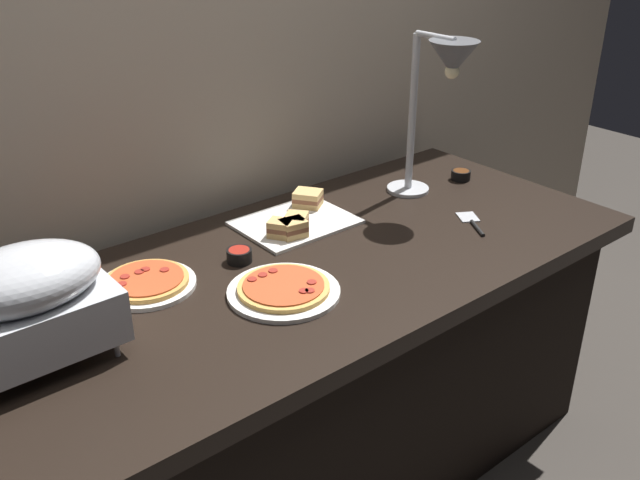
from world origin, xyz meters
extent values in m
plane|color=#38332D|center=(0.00, 0.00, 0.00)|extent=(8.00, 8.00, 0.00)
cube|color=tan|center=(0.00, 0.50, 1.20)|extent=(4.40, 0.04, 2.40)
cube|color=black|center=(0.00, 0.00, 0.73)|extent=(1.90, 0.84, 0.05)
cube|color=black|center=(0.00, 0.00, 0.35)|extent=(1.75, 0.74, 0.71)
cylinder|color=#B7BABF|center=(-0.60, -0.08, 0.78)|extent=(0.01, 0.01, 0.04)
cylinder|color=#B7BABF|center=(-0.60, 0.11, 0.78)|extent=(0.01, 0.01, 0.04)
cube|color=#B7BABF|center=(-0.73, 0.02, 0.86)|extent=(0.33, 0.24, 0.12)
ellipsoid|color=#B7BABF|center=(-0.73, 0.02, 0.96)|extent=(0.32, 0.23, 0.12)
cylinder|color=#B7BABF|center=(0.56, 0.18, 0.77)|extent=(0.14, 0.14, 0.01)
cylinder|color=#B7BABF|center=(0.56, 0.18, 1.02)|extent=(0.02, 0.02, 0.50)
cylinder|color=#B7BABF|center=(0.56, 0.10, 1.28)|extent=(0.02, 0.15, 0.02)
cone|color=#595B60|center=(0.56, 0.03, 1.23)|extent=(0.15, 0.15, 0.10)
sphere|color=#F9EAB2|center=(0.56, 0.03, 1.19)|extent=(0.04, 0.04, 0.04)
cylinder|color=white|center=(-0.16, -0.10, 0.77)|extent=(0.28, 0.28, 0.01)
cylinder|color=gold|center=(-0.16, -0.10, 0.78)|extent=(0.23, 0.23, 0.01)
cylinder|color=#B74723|center=(-0.16, -0.10, 0.79)|extent=(0.20, 0.20, 0.00)
cylinder|color=maroon|center=(-0.13, -0.17, 0.79)|extent=(0.02, 0.02, 0.00)
cylinder|color=maroon|center=(-0.15, -0.03, 0.79)|extent=(0.02, 0.02, 0.00)
cylinder|color=maroon|center=(-0.11, -0.14, 0.79)|extent=(0.02, 0.02, 0.00)
cylinder|color=maroon|center=(-0.18, -0.03, 0.79)|extent=(0.02, 0.02, 0.00)
cylinder|color=maroon|center=(-0.21, -0.03, 0.79)|extent=(0.02, 0.02, 0.00)
cylinder|color=maroon|center=(-0.15, -0.16, 0.79)|extent=(0.02, 0.02, 0.00)
cylinder|color=white|center=(-0.41, 0.15, 0.77)|extent=(0.25, 0.25, 0.01)
cylinder|color=#C68E42|center=(-0.41, 0.15, 0.78)|extent=(0.21, 0.21, 0.01)
cylinder|color=#B74723|center=(-0.41, 0.15, 0.79)|extent=(0.19, 0.19, 0.00)
cylinder|color=maroon|center=(-0.40, 0.19, 0.79)|extent=(0.02, 0.02, 0.00)
cylinder|color=maroon|center=(-0.45, 0.19, 0.79)|extent=(0.02, 0.02, 0.00)
cylinder|color=maroon|center=(-0.41, 0.19, 0.79)|extent=(0.02, 0.02, 0.00)
cylinder|color=maroon|center=(-0.48, 0.16, 0.79)|extent=(0.02, 0.02, 0.00)
cylinder|color=maroon|center=(-0.36, 0.15, 0.79)|extent=(0.02, 0.02, 0.00)
cube|color=white|center=(0.11, 0.21, 0.77)|extent=(0.34, 0.26, 0.01)
cube|color=tan|center=(0.01, 0.15, 0.78)|extent=(0.08, 0.08, 0.02)
cube|color=brown|center=(0.01, 0.15, 0.80)|extent=(0.08, 0.08, 0.01)
cube|color=tan|center=(0.01, 0.15, 0.81)|extent=(0.08, 0.08, 0.02)
cube|color=tan|center=(0.21, 0.27, 0.78)|extent=(0.11, 0.11, 0.02)
cube|color=brown|center=(0.21, 0.27, 0.80)|extent=(0.11, 0.11, 0.01)
cube|color=tan|center=(0.21, 0.27, 0.81)|extent=(0.11, 0.11, 0.02)
cube|color=tan|center=(0.07, 0.16, 0.78)|extent=(0.10, 0.09, 0.02)
cube|color=brown|center=(0.07, 0.16, 0.80)|extent=(0.10, 0.09, 0.01)
cube|color=tan|center=(0.07, 0.16, 0.81)|extent=(0.10, 0.09, 0.02)
cube|color=tan|center=(0.04, 0.13, 0.78)|extent=(0.08, 0.07, 0.02)
cube|color=brown|center=(0.04, 0.13, 0.80)|extent=(0.08, 0.07, 0.01)
cube|color=tan|center=(0.04, 0.13, 0.81)|extent=(0.08, 0.07, 0.02)
cylinder|color=black|center=(0.78, 0.13, 0.78)|extent=(0.07, 0.07, 0.03)
cylinder|color=#562D14|center=(0.78, 0.13, 0.79)|extent=(0.06, 0.06, 0.01)
cylinder|color=black|center=(-0.15, 0.12, 0.78)|extent=(0.07, 0.07, 0.04)
cylinder|color=maroon|center=(-0.15, 0.12, 0.79)|extent=(0.06, 0.06, 0.01)
cube|color=#B7BABF|center=(0.55, -0.09, 0.76)|extent=(0.08, 0.09, 0.00)
cylinder|color=black|center=(0.50, -0.17, 0.76)|extent=(0.06, 0.09, 0.01)
camera|label=1|loc=(-1.05, -1.32, 1.67)|focal=39.43mm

